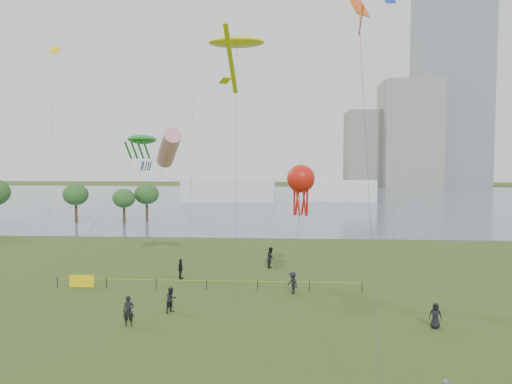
{
  "coord_description": "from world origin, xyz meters",
  "views": [
    {
      "loc": [
        2.15,
        -23.37,
        10.22
      ],
      "look_at": [
        0.0,
        10.0,
        8.0
      ],
      "focal_mm": 35.0,
      "sensor_mm": 36.0,
      "label": 1
    }
  ],
  "objects": [
    {
      "name": "lake",
      "position": [
        0.0,
        100.0,
        0.02
      ],
      "size": [
        400.0,
        120.0,
        0.08
      ],
      "primitive_type": "cube",
      "color": "slate",
      "rests_on": "ground_plane"
    },
    {
      "name": "spectator_d",
      "position": [
        11.07,
        6.78,
        0.78
      ],
      "size": [
        0.85,
        0.65,
        1.55
      ],
      "primitive_type": "imported",
      "rotation": [
        0.0,
        0.0,
        -0.23
      ],
      "color": "black",
      "rests_on": "ground_plane"
    },
    {
      "name": "spectator_b",
      "position": [
        2.54,
        14.0,
        0.83
      ],
      "size": [
        1.12,
        1.23,
        1.66
      ],
      "primitive_type": "imported",
      "rotation": [
        0.0,
        0.0,
        -0.96
      ],
      "color": "black",
      "rests_on": "ground_plane"
    },
    {
      "name": "ground_plane",
      "position": [
        0.0,
        0.0,
        0.0
      ],
      "size": [
        400.0,
        400.0,
        0.0
      ],
      "primitive_type": "plane",
      "color": "#273B12"
    },
    {
      "name": "fence",
      "position": [
        -10.29,
        14.62,
        0.55
      ],
      "size": [
        24.07,
        0.07,
        1.05
      ],
      "color": "black",
      "rests_on": "ground_plane"
    },
    {
      "name": "building_low",
      "position": [
        32.0,
        168.0,
        14.0
      ],
      "size": [
        16.0,
        18.0,
        28.0
      ],
      "primitive_type": "cube",
      "color": "gray",
      "rests_on": "ground_plane"
    },
    {
      "name": "building_mid",
      "position": [
        46.0,
        162.0,
        19.0
      ],
      "size": [
        20.0,
        20.0,
        38.0
      ],
      "primitive_type": "cube",
      "color": "gray",
      "rests_on": "ground_plane"
    },
    {
      "name": "tower",
      "position": [
        62.0,
        168.0,
        60.0
      ],
      "size": [
        24.0,
        24.0,
        120.0
      ],
      "primitive_type": "cube",
      "color": "slate",
      "rests_on": "ground_plane"
    },
    {
      "name": "pavilion_right",
      "position": [
        14.0,
        98.0,
        2.5
      ],
      "size": [
        18.0,
        7.0,
        5.0
      ],
      "primitive_type": "cube",
      "color": "white",
      "rests_on": "ground_plane"
    },
    {
      "name": "pavilion_left",
      "position": [
        -12.0,
        95.0,
        3.0
      ],
      "size": [
        22.0,
        8.0,
        6.0
      ],
      "primitive_type": "cube",
      "color": "silver",
      "rests_on": "ground_plane"
    },
    {
      "name": "spectator_a",
      "position": [
        -5.59,
        8.87,
        0.85
      ],
      "size": [
        0.98,
        1.04,
        1.69
      ],
      "primitive_type": "imported",
      "rotation": [
        0.0,
        0.0,
        1.02
      ],
      "color": "black",
      "rests_on": "ground_plane"
    },
    {
      "name": "kite_creature",
      "position": [
        -11.04,
        21.12,
        11.95
      ],
      "size": [
        5.89,
        10.29,
        12.4
      ],
      "rotation": [
        0.0,
        0.0,
        0.43
      ],
      "color": "#3F3F42"
    },
    {
      "name": "kite_delta",
      "position": [
        6.18,
        5.66,
        17.72
      ],
      "size": [
        1.35,
        13.16,
        19.6
      ],
      "rotation": [
        0.0,
        0.0,
        -0.06
      ],
      "color": "#3F3F42"
    },
    {
      "name": "spectator_c",
      "position": [
        -6.96,
        18.01,
        0.86
      ],
      "size": [
        0.49,
        1.04,
        1.72
      ],
      "primitive_type": "imported",
      "rotation": [
        0.0,
        0.0,
        1.5
      ],
      "color": "black",
      "rests_on": "ground_plane"
    },
    {
      "name": "trees",
      "position": [
        -36.69,
        47.68,
        5.53
      ],
      "size": [
        28.09,
        18.98,
        9.12
      ],
      "color": "#3D271B",
      "rests_on": "ground_plane"
    },
    {
      "name": "kite_windsock",
      "position": [
        -8.86,
        22.02,
        11.18
      ],
      "size": [
        4.13,
        10.29,
        13.01
      ],
      "rotation": [
        0.0,
        0.0,
        0.42
      ],
      "color": "#3F3F42"
    },
    {
      "name": "kite_stingray",
      "position": [
        -2.37,
        20.21,
        20.21
      ],
      "size": [
        4.88,
        10.79,
        20.69
      ],
      "rotation": [
        0.0,
        0.0,
        0.24
      ],
      "color": "#3F3F42"
    },
    {
      "name": "spectator_f",
      "position": [
        -7.57,
        6.0,
        0.93
      ],
      "size": [
        0.73,
        0.54,
        1.85
      ],
      "primitive_type": "imported",
      "rotation": [
        0.0,
        0.0,
        0.15
      ],
      "color": "black",
      "rests_on": "ground_plane"
    },
    {
      "name": "kite_octopus",
      "position": [
        3.14,
        15.6,
        8.61
      ],
      "size": [
        2.18,
        3.61,
        9.78
      ],
      "rotation": [
        0.0,
        0.0,
        0.26
      ],
      "color": "#3F3F42"
    },
    {
      "name": "spectator_g",
      "position": [
        0.58,
        22.93,
        0.97
      ],
      "size": [
        0.91,
        1.07,
        1.95
      ],
      "primitive_type": "imported",
      "rotation": [
        0.0,
        0.0,
        1.38
      ],
      "color": "black",
      "rests_on": "ground_plane"
    }
  ]
}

